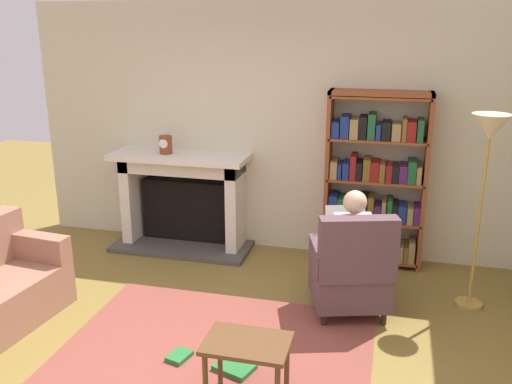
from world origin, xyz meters
TOP-DOWN VIEW (x-y plane):
  - ground at (0.00, 0.00)m, footprint 14.00×14.00m
  - back_wall at (0.00, 2.55)m, footprint 5.60×0.10m
  - area_rug at (0.00, 0.30)m, footprint 2.40×1.80m
  - fireplace at (-1.02, 2.30)m, footprint 1.55×0.64m
  - mantel_clock at (-1.17, 2.20)m, footprint 0.14×0.14m
  - bookshelf at (1.08, 2.33)m, footprint 1.02×0.32m
  - armchair_reading at (0.97, 1.13)m, footprint 0.79×0.78m
  - seated_reader at (0.93, 1.25)m, footprint 0.47×0.59m
  - side_table at (0.41, -0.25)m, footprint 0.56×0.39m
  - scattered_books at (0.08, 0.10)m, footprint 0.71×0.29m
  - floor_lamp at (2.01, 1.58)m, footprint 0.32×0.32m

SIDE VIEW (x-z plane):
  - ground at x=0.00m, z-range 0.00..0.00m
  - area_rug at x=0.00m, z-range 0.00..0.01m
  - scattered_books at x=0.08m, z-range 0.01..0.05m
  - side_table at x=0.41m, z-range 0.16..0.65m
  - armchair_reading at x=0.97m, z-range -0.06..0.91m
  - fireplace at x=-1.02m, z-range 0.03..1.13m
  - seated_reader at x=0.93m, z-range 0.05..1.19m
  - bookshelf at x=1.08m, z-range -0.03..1.80m
  - mantel_clock at x=-1.17m, z-range 1.10..1.30m
  - back_wall at x=0.00m, z-range 0.00..2.70m
  - floor_lamp at x=2.01m, z-range 0.61..2.36m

